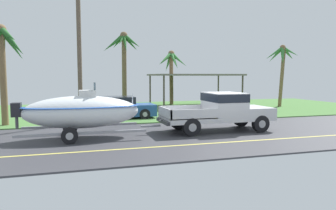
{
  "coord_description": "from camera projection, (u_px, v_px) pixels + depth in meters",
  "views": [
    {
      "loc": [
        -6.49,
        -13.03,
        2.63
      ],
      "look_at": [
        -2.35,
        0.9,
        1.3
      ],
      "focal_mm": 33.81,
      "sensor_mm": 36.0,
      "label": 1
    }
  ],
  "objects": [
    {
      "name": "ground",
      "position": [
        170.0,
        113.0,
        22.52
      ],
      "size": [
        36.0,
        22.0,
        0.11
      ],
      "color": "#38383D"
    },
    {
      "name": "pickup_truck_towing",
      "position": [
        223.0,
        109.0,
        15.26
      ],
      "size": [
        5.51,
        2.13,
        1.84
      ],
      "color": "silver",
      "rests_on": "ground"
    },
    {
      "name": "boat_on_trailer",
      "position": [
        81.0,
        112.0,
        13.38
      ],
      "size": [
        6.15,
        2.39,
        2.37
      ],
      "color": "gray",
      "rests_on": "ground"
    },
    {
      "name": "parked_sedan_near",
      "position": [
        115.0,
        108.0,
        19.49
      ],
      "size": [
        4.77,
        1.95,
        1.38
      ],
      "color": "#234C89",
      "rests_on": "ground"
    },
    {
      "name": "carport_awning",
      "position": [
        194.0,
        75.0,
        27.55
      ],
      "size": [
        7.34,
        5.14,
        2.82
      ],
      "color": "#4C4238",
      "rests_on": "ground"
    },
    {
      "name": "palm_tree_near_left",
      "position": [
        2.0,
        49.0,
        16.35
      ],
      "size": [
        2.94,
        3.33,
        5.3
      ],
      "color": "brown",
      "rests_on": "ground"
    },
    {
      "name": "palm_tree_near_right",
      "position": [
        171.0,
        63.0,
        28.74
      ],
      "size": [
        3.1,
        3.05,
        4.97
      ],
      "color": "brown",
      "rests_on": "ground"
    },
    {
      "name": "palm_tree_mid",
      "position": [
        124.0,
        50.0,
        26.36
      ],
      "size": [
        3.23,
        2.89,
        6.32
      ],
      "color": "brown",
      "rests_on": "ground"
    },
    {
      "name": "palm_tree_far_left",
      "position": [
        282.0,
        60.0,
        26.49
      ],
      "size": [
        2.84,
        2.63,
        5.26
      ],
      "color": "brown",
      "rests_on": "ground"
    },
    {
      "name": "utility_pole",
      "position": [
        79.0,
        49.0,
        17.32
      ],
      "size": [
        0.24,
        1.8,
        7.89
      ],
      "color": "brown",
      "rests_on": "ground"
    }
  ]
}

